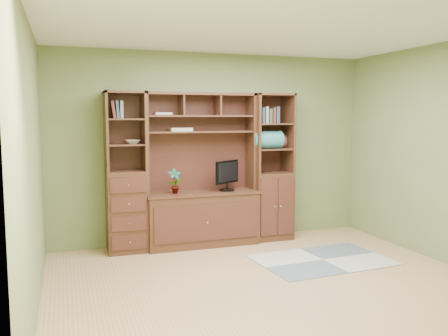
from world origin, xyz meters
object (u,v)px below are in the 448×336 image
object	(u,v)px
right_tower	(271,167)
monitor	(227,170)
center_hutch	(202,170)
left_tower	(126,172)

from	to	relation	value
right_tower	monitor	xyz separation A→B (m)	(-0.68, -0.07, -0.01)
center_hutch	monitor	distance (m)	0.35
center_hutch	right_tower	size ratio (longest dim) A/B	1.00
center_hutch	left_tower	xyz separation A→B (m)	(-1.00, 0.04, 0.00)
center_hutch	right_tower	xyz separation A→B (m)	(1.02, 0.04, 0.00)
right_tower	monitor	distance (m)	0.69
left_tower	right_tower	bearing A→B (deg)	0.00
left_tower	monitor	size ratio (longest dim) A/B	3.61
right_tower	left_tower	bearing A→B (deg)	180.00
left_tower	center_hutch	bearing A→B (deg)	-2.29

